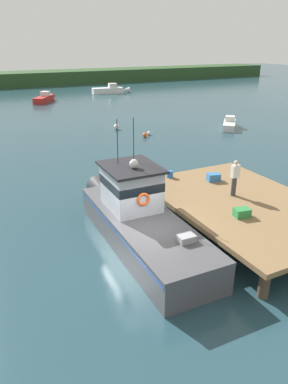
# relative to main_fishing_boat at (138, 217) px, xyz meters

# --- Properties ---
(ground_plane) EXTENTS (200.00, 200.00, 0.00)m
(ground_plane) POSITION_rel_main_fishing_boat_xyz_m (-0.21, -0.97, -1.01)
(ground_plane) COLOR #23424C
(dock) EXTENTS (6.00, 9.00, 1.20)m
(dock) POSITION_rel_main_fishing_boat_xyz_m (4.59, -0.97, 0.07)
(dock) COLOR #4C3D2D
(dock) RESTS_ON ground
(main_fishing_boat) EXTENTS (2.67, 9.83, 4.80)m
(main_fishing_boat) POSITION_rel_main_fishing_boat_xyz_m (0.00, 0.00, 0.00)
(main_fishing_boat) COLOR #4C4C51
(main_fishing_boat) RESTS_ON ground
(crate_stack_mid_dock) EXTENTS (0.67, 0.54, 0.33)m
(crate_stack_mid_dock) POSITION_rel_main_fishing_boat_xyz_m (3.52, -2.09, 0.36)
(crate_stack_mid_dock) COLOR #2D8442
(crate_stack_mid_dock) RESTS_ON dock
(crate_single_far) EXTENTS (0.69, 0.57, 0.37)m
(crate_single_far) POSITION_rel_main_fishing_boat_xyz_m (4.93, 1.64, 0.38)
(crate_single_far) COLOR #3370B2
(crate_single_far) RESTS_ON dock
(bait_bucket) EXTENTS (0.32, 0.32, 0.34)m
(bait_bucket) POSITION_rel_main_fishing_boat_xyz_m (3.25, 3.02, 0.36)
(bait_bucket) COLOR #2866B2
(bait_bucket) RESTS_ON dock
(deckhand_by_the_boat) EXTENTS (0.36, 0.22, 1.63)m
(deckhand_by_the_boat) POSITION_rel_main_fishing_boat_xyz_m (4.60, -0.26, 1.05)
(deckhand_by_the_boat) COLOR #383842
(deckhand_by_the_boat) RESTS_ON dock
(moored_boat_mid_harbor) EXTENTS (3.38, 3.69, 1.06)m
(moored_boat_mid_harbor) POSITION_rel_main_fishing_boat_xyz_m (16.82, 15.03, -0.64)
(moored_boat_mid_harbor) COLOR silver
(moored_boat_mid_harbor) RESTS_ON ground
(moored_boat_near_channel) EXTENTS (3.81, 4.96, 1.34)m
(moored_boat_near_channel) POSITION_rel_main_fishing_boat_xyz_m (4.73, 39.04, -0.55)
(moored_boat_near_channel) COLOR red
(moored_boat_near_channel) RESTS_ON ground
(moored_boat_outer_mooring) EXTENTS (6.04, 2.23, 1.51)m
(moored_boat_outer_mooring) POSITION_rel_main_fishing_boat_xyz_m (15.94, 43.30, -0.49)
(moored_boat_outer_mooring) COLOR white
(moored_boat_outer_mooring) RESTS_ON ground
(mooring_buoy_channel_marker) EXTENTS (0.34, 0.34, 0.34)m
(mooring_buoy_channel_marker) POSITION_rel_main_fishing_boat_xyz_m (8.70, 15.88, -0.84)
(mooring_buoy_channel_marker) COLOR silver
(mooring_buoy_channel_marker) RESTS_ON ground
(mooring_buoy_outer) EXTENTS (0.52, 0.52, 0.52)m
(mooring_buoy_outer) POSITION_rel_main_fishing_boat_xyz_m (6.98, 19.12, -0.75)
(mooring_buoy_outer) COLOR silver
(mooring_buoy_outer) RESTS_ON ground
(mooring_buoy_inshore) EXTENTS (0.39, 0.39, 0.39)m
(mooring_buoy_inshore) POSITION_rel_main_fishing_boat_xyz_m (8.02, 15.34, -0.81)
(mooring_buoy_inshore) COLOR #EA5B19
(mooring_buoy_inshore) RESTS_ON ground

